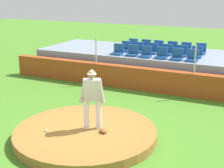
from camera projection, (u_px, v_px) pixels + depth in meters
The scene contains 27 objects.
ground_plane at pixel (86, 138), 9.71m from camera, with size 60.00×60.00×0.00m, color #488325.
pitchers_mound at pixel (86, 133), 9.67m from camera, with size 4.19×4.19×0.28m, color olive.
pitcher at pixel (92, 95), 9.41m from camera, with size 0.73×0.46×1.79m.
baseball at pixel (46, 130), 9.45m from camera, with size 0.07×0.07×0.07m, color white.
fielding_glove at pixel (103, 131), 9.40m from camera, with size 0.30×0.20×0.11m, color brown.
brick_barrier at pixel (146, 79), 14.10m from camera, with size 13.46×0.40×0.98m, color #9F431B.
fence_post_left at pixel (96, 50), 14.78m from camera, with size 0.06×0.06×1.18m, color silver.
fence_post_right at pixel (195, 59), 12.96m from camera, with size 0.06×0.06×1.18m, color silver.
bleacher_platform at pixel (162, 65), 16.12m from camera, with size 12.16×3.87×1.26m, color gray.
stadium_chair_0 at pixel (118, 51), 15.42m from camera, with size 0.48×0.44×0.50m.
stadium_chair_1 at pixel (132, 52), 15.11m from camera, with size 0.48×0.44×0.50m.
stadium_chair_2 at pixel (146, 54), 14.81m from camera, with size 0.48×0.44×0.50m.
stadium_chair_3 at pixel (162, 55), 14.55m from camera, with size 0.48×0.44×0.50m.
stadium_chair_4 at pixel (177, 56), 14.25m from camera, with size 0.48×0.44×0.50m.
stadium_chair_5 at pixel (192, 58), 13.99m from camera, with size 0.48×0.44×0.50m.
stadium_chair_6 at pixel (126, 48), 16.18m from camera, with size 0.48×0.44×0.50m.
stadium_chair_7 at pixel (138, 49), 15.91m from camera, with size 0.48×0.44×0.50m.
stadium_chair_8 at pixel (152, 50), 15.62m from camera, with size 0.48×0.44×0.50m.
stadium_chair_9 at pixel (167, 52), 15.30m from camera, with size 0.48×0.44×0.50m.
stadium_chair_10 at pixel (182, 53), 15.01m from camera, with size 0.48×0.44×0.50m.
stadium_chair_11 at pixel (197, 54), 14.77m from camera, with size 0.48×0.44×0.50m.
stadium_chair_12 at pixel (133, 46), 16.95m from camera, with size 0.48×0.44×0.50m.
stadium_chair_13 at pixel (146, 46), 16.66m from camera, with size 0.48×0.44×0.50m.
stadium_chair_14 at pixel (158, 47), 16.39m from camera, with size 0.48×0.44×0.50m.
stadium_chair_15 at pixel (172, 49), 16.10m from camera, with size 0.48×0.44×0.50m.
stadium_chair_16 at pixel (186, 50), 15.81m from camera, with size 0.48×0.44×0.50m.
stadium_chair_17 at pixel (201, 51), 15.56m from camera, with size 0.48×0.44×0.50m.
Camera 1 is at (4.50, -7.69, 4.24)m, focal length 52.71 mm.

